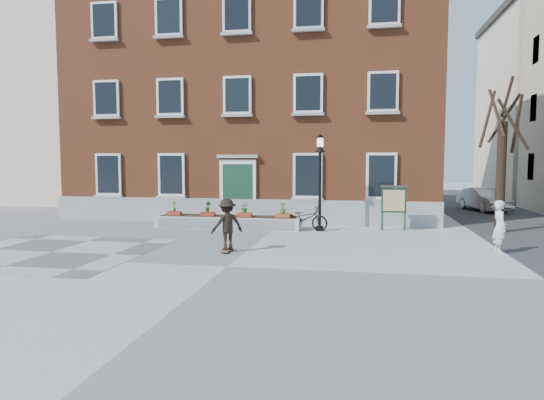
% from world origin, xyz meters
% --- Properties ---
extents(ground, '(100.00, 100.00, 0.00)m').
position_xyz_m(ground, '(0.00, 0.00, 0.00)').
color(ground, '#9D9DA0').
rests_on(ground, ground).
extents(checker_patch, '(6.00, 6.00, 0.01)m').
position_xyz_m(checker_patch, '(-6.00, 1.00, 0.01)').
color(checker_patch, '#545456').
rests_on(checker_patch, ground).
extents(distant_building, '(10.00, 12.00, 13.00)m').
position_xyz_m(distant_building, '(-18.00, 20.00, 6.50)').
color(distant_building, beige).
rests_on(distant_building, ground).
extents(bicycle, '(2.01, 0.96, 1.01)m').
position_xyz_m(bicycle, '(1.29, 7.11, 0.51)').
color(bicycle, black).
rests_on(bicycle, ground).
extents(parked_car, '(2.38, 4.15, 1.29)m').
position_xyz_m(parked_car, '(10.38, 16.49, 0.65)').
color(parked_car, '#ADAFB1').
rests_on(parked_car, ground).
extents(bystander, '(0.47, 0.65, 1.65)m').
position_xyz_m(bystander, '(7.80, 3.39, 0.83)').
color(bystander, silver).
rests_on(bystander, ground).
extents(brick_building, '(18.40, 10.85, 12.60)m').
position_xyz_m(brick_building, '(-2.00, 13.98, 6.30)').
color(brick_building, brown).
rests_on(brick_building, ground).
extents(planter_assembly, '(6.20, 1.12, 1.15)m').
position_xyz_m(planter_assembly, '(-1.99, 7.18, 0.31)').
color(planter_assembly, silver).
rests_on(planter_assembly, ground).
extents(bare_tree, '(1.83, 1.83, 6.16)m').
position_xyz_m(bare_tree, '(9.01, 8.01, 2.79)').
color(bare_tree, black).
rests_on(bare_tree, ground).
extents(lamp_post, '(0.40, 0.40, 3.93)m').
position_xyz_m(lamp_post, '(1.90, 7.11, 2.54)').
color(lamp_post, black).
rests_on(lamp_post, ground).
extents(notice_board, '(1.10, 0.16, 1.87)m').
position_xyz_m(notice_board, '(4.87, 7.62, 1.26)').
color(notice_board, '#183020').
rests_on(notice_board, ground).
extents(skateboarder, '(1.19, 1.11, 1.69)m').
position_xyz_m(skateboarder, '(-0.58, 2.06, 0.88)').
color(skateboarder, brown).
rests_on(skateboarder, ground).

